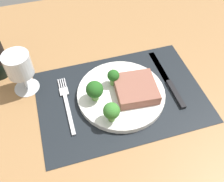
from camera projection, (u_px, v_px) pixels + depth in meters
The scene contains 10 objects.
ground_plane at pixel (121, 100), 72.68cm from camera, with size 140.00×110.00×3.00cm, color #996D42.
placemat at pixel (121, 96), 71.40cm from camera, with size 45.48×31.21×0.30cm, color black.
plate at pixel (121, 94), 70.66cm from camera, with size 23.98×23.98×1.60cm, color white.
steak at pixel (136, 89), 68.98cm from camera, with size 10.71×10.72×2.85cm, color #8C5647.
broccoli_near_steak at pixel (95, 91), 65.72cm from camera, with size 4.54×4.54×5.98cm.
broccoli_center at pixel (112, 111), 61.73cm from camera, with size 4.17×4.17×5.89cm.
broccoli_near_fork at pixel (113, 76), 69.69cm from camera, with size 3.29×3.29×4.99cm.
fork at pixel (67, 104), 69.27cm from camera, with size 2.40×19.20×0.50cm.
knife at pixel (169, 82), 74.01cm from camera, with size 1.80×23.00×0.80cm.
wine_glass at pixel (19, 67), 67.01cm from camera, with size 7.06×7.06×12.45cm.
Camera 1 is at (-14.93, -41.40, 56.45)cm, focal length 41.36 mm.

